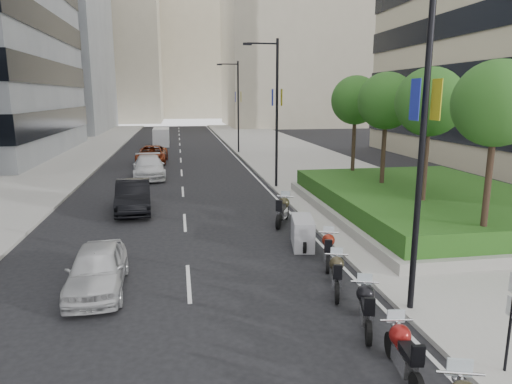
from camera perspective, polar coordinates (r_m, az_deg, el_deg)
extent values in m
plane|color=black|center=(11.15, 0.29, -18.77)|extent=(160.00, 160.00, 0.00)
cube|color=#9E9B93|center=(41.24, 5.42, 4.05)|extent=(10.00, 100.00, 0.15)
cube|color=#9E9B93|center=(41.16, -24.16, 3.04)|extent=(8.00, 100.00, 0.15)
cube|color=silver|center=(40.21, -1.92, 3.79)|extent=(0.12, 100.00, 0.01)
cube|color=silver|center=(39.85, -9.36, 3.57)|extent=(0.12, 100.00, 0.01)
cube|color=gray|center=(83.04, -26.48, 17.17)|extent=(22.00, 26.00, 30.00)
cube|color=#B7AD93|center=(93.33, 5.41, 19.46)|extent=(28.00, 24.00, 36.00)
cube|color=#B7AD93|center=(111.23, -18.94, 17.15)|extent=(26.00, 24.00, 34.00)
cube|color=#B7AD93|center=(130.17, -8.41, 17.67)|extent=(30.00, 24.00, 38.00)
cube|color=gray|center=(23.29, 20.71, -2.11)|extent=(10.00, 14.00, 0.40)
cube|color=#254614|center=(23.16, 20.82, -0.67)|extent=(9.40, 13.40, 0.80)
cylinder|color=#332319|center=(17.14, 26.92, 0.06)|extent=(0.22, 0.22, 4.00)
sphere|color=#1F551A|center=(16.85, 27.86, 9.76)|extent=(2.80, 2.80, 2.80)
cylinder|color=#332319|center=(20.43, 20.32, 2.34)|extent=(0.22, 0.22, 4.00)
sphere|color=#1F551A|center=(20.19, 20.92, 10.48)|extent=(2.80, 2.80, 2.80)
cylinder|color=#332319|center=(23.93, 15.59, 3.95)|extent=(0.22, 0.22, 4.00)
sphere|color=#1F551A|center=(23.73, 15.98, 10.90)|extent=(2.80, 2.80, 2.80)
cylinder|color=#332319|center=(27.57, 12.07, 5.13)|extent=(0.22, 0.22, 4.00)
sphere|color=#1F551A|center=(27.40, 12.34, 11.16)|extent=(2.80, 2.80, 2.80)
cylinder|color=black|center=(12.08, 20.06, 5.56)|extent=(0.16, 0.16, 9.00)
cube|color=gold|center=(12.16, 21.60, 10.69)|extent=(0.02, 0.45, 1.00)
cube|color=#1B2899|center=(11.89, 19.25, 10.85)|extent=(0.02, 0.45, 1.00)
cylinder|color=black|center=(28.11, 2.62, 9.49)|extent=(0.16, 0.16, 9.00)
cylinder|color=black|center=(28.06, 0.82, 18.08)|extent=(1.80, 0.10, 0.10)
cube|color=black|center=(27.91, -1.10, 18.01)|extent=(0.50, 0.22, 0.14)
cube|color=gold|center=(28.14, 3.21, 11.73)|extent=(0.02, 0.45, 1.00)
cube|color=#1B2899|center=(28.02, 2.07, 11.74)|extent=(0.02, 0.45, 1.00)
cylinder|color=black|center=(45.84, -2.24, 10.43)|extent=(0.16, 0.16, 9.00)
cylinder|color=black|center=(45.82, -3.44, 15.67)|extent=(1.80, 0.10, 0.10)
cube|color=black|center=(45.73, -4.60, 15.60)|extent=(0.50, 0.22, 0.14)
cube|color=gold|center=(45.87, -1.89, 11.81)|extent=(0.02, 0.45, 1.00)
cube|color=#1B2899|center=(45.79, -2.60, 11.80)|extent=(0.02, 0.45, 1.00)
cylinder|color=black|center=(10.81, 29.22, -13.94)|extent=(0.06, 0.06, 2.50)
cube|color=silver|center=(10.69, 29.39, -12.48)|extent=(0.02, 0.32, 0.42)
cylinder|color=silver|center=(8.89, 24.17, -19.96)|extent=(0.77, 0.27, 0.05)
cylinder|color=black|center=(11.03, 16.50, -17.90)|extent=(0.19, 0.60, 0.59)
cube|color=silver|center=(10.29, 18.04, -19.27)|extent=(0.39, 0.84, 0.40)
sphere|color=maroon|center=(10.37, 17.56, -16.70)|extent=(0.46, 0.46, 0.46)
cube|color=black|center=(9.91, 18.74, -18.58)|extent=(0.36, 0.74, 0.15)
cylinder|color=silver|center=(10.49, 17.16, -15.04)|extent=(0.70, 0.14, 0.05)
cylinder|color=black|center=(11.38, 13.89, -16.76)|extent=(0.28, 0.59, 0.59)
cylinder|color=black|center=(12.72, 13.17, -13.50)|extent=(0.28, 0.59, 0.59)
cube|color=silver|center=(11.93, 13.57, -14.45)|extent=(0.51, 0.85, 0.40)
sphere|color=black|center=(12.06, 13.51, -12.26)|extent=(0.45, 0.45, 0.45)
cube|color=black|center=(11.55, 13.78, -13.72)|extent=(0.47, 0.76, 0.15)
cylinder|color=silver|center=(12.21, 13.44, -10.88)|extent=(0.68, 0.25, 0.05)
cylinder|color=black|center=(13.23, 10.10, -12.38)|extent=(0.28, 0.58, 0.57)
cylinder|color=black|center=(14.58, 9.92, -10.01)|extent=(0.28, 0.58, 0.57)
cube|color=silver|center=(13.80, 10.04, -10.61)|extent=(0.50, 0.83, 0.39)
sphere|color=#312B1B|center=(13.95, 10.05, -8.81)|extent=(0.44, 0.44, 0.44)
cube|color=black|center=(13.43, 10.12, -9.90)|extent=(0.46, 0.74, 0.15)
cylinder|color=silver|center=(14.12, 10.05, -7.68)|extent=(0.66, 0.25, 0.05)
cylinder|color=black|center=(15.24, 8.96, -8.97)|extent=(0.29, 0.59, 0.58)
cylinder|color=black|center=(16.65, 8.98, -7.15)|extent=(0.29, 0.59, 0.58)
cube|color=silver|center=(15.85, 8.99, -7.54)|extent=(0.52, 0.84, 0.39)
sphere|color=maroon|center=(16.03, 9.04, -5.97)|extent=(0.45, 0.45, 0.45)
cube|color=black|center=(15.48, 9.03, -6.83)|extent=(0.47, 0.75, 0.15)
cylinder|color=silver|center=(16.21, 9.06, -5.01)|extent=(0.67, 0.27, 0.05)
cylinder|color=black|center=(16.98, 6.03, -6.73)|extent=(0.20, 0.57, 0.56)
cylinder|color=black|center=(18.34, 5.61, -5.30)|extent=(0.20, 0.57, 0.56)
cube|color=gray|center=(17.56, 5.83, -5.04)|extent=(1.08, 1.99, 1.12)
cylinder|color=black|center=(19.85, 2.83, -3.75)|extent=(0.39, 0.66, 0.66)
cylinder|color=black|center=(21.47, 3.79, -2.55)|extent=(0.39, 0.66, 0.66)
cube|color=silver|center=(20.56, 3.31, -2.68)|extent=(0.67, 0.96, 0.45)
sphere|color=black|center=(20.80, 3.52, -1.36)|extent=(0.51, 0.51, 0.51)
cube|color=black|center=(20.17, 3.13, -1.96)|extent=(0.61, 0.85, 0.17)
cylinder|color=silver|center=(21.02, 3.68, -0.56)|extent=(0.74, 0.38, 0.05)
imported|color=#B6B6B8|center=(14.45, -19.23, -9.06)|extent=(1.74, 4.04, 1.36)
imported|color=black|center=(23.59, -15.08, -0.51)|extent=(1.97, 4.82, 1.56)
imported|color=silver|center=(33.09, -13.25, 3.06)|extent=(2.56, 5.47, 1.54)
imported|color=maroon|center=(40.44, -12.88, 4.60)|extent=(2.64, 5.42, 1.49)
cube|color=white|center=(54.78, -11.75, 6.76)|extent=(1.83, 4.75, 1.99)
cube|color=white|center=(53.03, -11.79, 6.08)|extent=(1.81, 1.15, 1.04)
cylinder|color=black|center=(53.18, -12.60, 5.86)|extent=(0.24, 0.66, 0.66)
cylinder|color=black|center=(53.13, -10.96, 5.92)|extent=(0.24, 0.66, 0.66)
cylinder|color=black|center=(56.38, -12.45, 6.20)|extent=(0.24, 0.66, 0.66)
cylinder|color=black|center=(56.33, -10.90, 6.26)|extent=(0.24, 0.66, 0.66)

